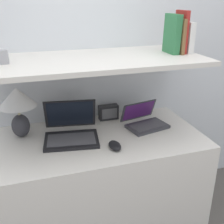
{
  "coord_description": "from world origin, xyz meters",
  "views": [
    {
      "loc": [
        -0.42,
        -1.2,
        1.58
      ],
      "look_at": [
        0.06,
        0.34,
        0.91
      ],
      "focal_mm": 45.0,
      "sensor_mm": 36.0,
      "label": 1
    }
  ],
  "objects_px": {
    "laptop_small": "(145,121)",
    "book_brown": "(177,36)",
    "table_lamp": "(18,104)",
    "shelf_gadget": "(1,57)",
    "laptop_large": "(71,131)",
    "computer_mouse": "(115,146)",
    "book_green": "(172,34)",
    "book_red": "(181,32)",
    "book_white": "(186,37)",
    "router_box": "(108,112)"
  },
  "relations": [
    {
      "from": "book_green",
      "to": "shelf_gadget",
      "type": "distance_m",
      "value": 1.02
    },
    {
      "from": "router_box",
      "to": "book_brown",
      "type": "distance_m",
      "value": 0.7
    },
    {
      "from": "table_lamp",
      "to": "book_red",
      "type": "height_order",
      "value": "book_red"
    },
    {
      "from": "table_lamp",
      "to": "book_green",
      "type": "relative_size",
      "value": 1.35
    },
    {
      "from": "shelf_gadget",
      "to": "table_lamp",
      "type": "bearing_deg",
      "value": 60.64
    },
    {
      "from": "book_green",
      "to": "shelf_gadget",
      "type": "relative_size",
      "value": 3.2
    },
    {
      "from": "table_lamp",
      "to": "laptop_large",
      "type": "relative_size",
      "value": 0.87
    },
    {
      "from": "computer_mouse",
      "to": "book_red",
      "type": "distance_m",
      "value": 0.83
    },
    {
      "from": "router_box",
      "to": "laptop_small",
      "type": "bearing_deg",
      "value": -43.02
    },
    {
      "from": "book_brown",
      "to": "router_box",
      "type": "bearing_deg",
      "value": 155.67
    },
    {
      "from": "router_box",
      "to": "book_red",
      "type": "xyz_separation_m",
      "value": [
        0.43,
        -0.18,
        0.57
      ]
    },
    {
      "from": "computer_mouse",
      "to": "shelf_gadget",
      "type": "height_order",
      "value": "shelf_gadget"
    },
    {
      "from": "book_white",
      "to": "shelf_gadget",
      "type": "relative_size",
      "value": 2.54
    },
    {
      "from": "laptop_large",
      "to": "book_green",
      "type": "height_order",
      "value": "book_green"
    },
    {
      "from": "laptop_small",
      "to": "book_brown",
      "type": "height_order",
      "value": "book_brown"
    },
    {
      "from": "table_lamp",
      "to": "computer_mouse",
      "type": "xyz_separation_m",
      "value": [
        0.52,
        -0.33,
        -0.2
      ]
    },
    {
      "from": "laptop_small",
      "to": "book_brown",
      "type": "bearing_deg",
      "value": 2.01
    },
    {
      "from": "laptop_small",
      "to": "book_white",
      "type": "relative_size",
      "value": 1.62
    },
    {
      "from": "laptop_small",
      "to": "book_red",
      "type": "xyz_separation_m",
      "value": [
        0.23,
        0.01,
        0.59
      ]
    },
    {
      "from": "computer_mouse",
      "to": "router_box",
      "type": "xyz_separation_m",
      "value": [
        0.09,
        0.42,
        0.03
      ]
    },
    {
      "from": "book_brown",
      "to": "book_green",
      "type": "height_order",
      "value": "book_green"
    },
    {
      "from": "book_white",
      "to": "book_red",
      "type": "relative_size",
      "value": 0.73
    },
    {
      "from": "laptop_large",
      "to": "book_white",
      "type": "relative_size",
      "value": 1.95
    },
    {
      "from": "book_white",
      "to": "book_red",
      "type": "distance_m",
      "value": 0.05
    },
    {
      "from": "router_box",
      "to": "book_white",
      "type": "xyz_separation_m",
      "value": [
        0.47,
        -0.18,
        0.53
      ]
    },
    {
      "from": "router_box",
      "to": "book_white",
      "type": "relative_size",
      "value": 0.73
    },
    {
      "from": "laptop_large",
      "to": "book_white",
      "type": "xyz_separation_m",
      "value": [
        0.78,
        0.03,
        0.54
      ]
    },
    {
      "from": "table_lamp",
      "to": "laptop_small",
      "type": "xyz_separation_m",
      "value": [
        0.81,
        -0.09,
        -0.19
      ]
    },
    {
      "from": "laptop_large",
      "to": "book_red",
      "type": "height_order",
      "value": "book_red"
    },
    {
      "from": "table_lamp",
      "to": "shelf_gadget",
      "type": "bearing_deg",
      "value": -119.36
    },
    {
      "from": "computer_mouse",
      "to": "shelf_gadget",
      "type": "relative_size",
      "value": 1.56
    },
    {
      "from": "book_brown",
      "to": "book_green",
      "type": "relative_size",
      "value": 0.89
    },
    {
      "from": "laptop_large",
      "to": "router_box",
      "type": "relative_size",
      "value": 2.67
    },
    {
      "from": "router_box",
      "to": "book_green",
      "type": "relative_size",
      "value": 0.58
    },
    {
      "from": "book_green",
      "to": "router_box",
      "type": "bearing_deg",
      "value": 153.53
    },
    {
      "from": "laptop_small",
      "to": "book_red",
      "type": "distance_m",
      "value": 0.63
    },
    {
      "from": "book_white",
      "to": "book_brown",
      "type": "distance_m",
      "value": 0.07
    },
    {
      "from": "router_box",
      "to": "book_green",
      "type": "xyz_separation_m",
      "value": [
        0.37,
        -0.18,
        0.56
      ]
    },
    {
      "from": "book_red",
      "to": "book_green",
      "type": "distance_m",
      "value": 0.06
    },
    {
      "from": "book_white",
      "to": "book_red",
      "type": "bearing_deg",
      "value": 180.0
    },
    {
      "from": "computer_mouse",
      "to": "laptop_small",
      "type": "bearing_deg",
      "value": 38.8
    },
    {
      "from": "shelf_gadget",
      "to": "book_brown",
      "type": "bearing_deg",
      "value": -0.0
    },
    {
      "from": "laptop_small",
      "to": "book_red",
      "type": "relative_size",
      "value": 1.19
    },
    {
      "from": "shelf_gadget",
      "to": "router_box",
      "type": "bearing_deg",
      "value": 15.5
    },
    {
      "from": "router_box",
      "to": "book_green",
      "type": "bearing_deg",
      "value": -26.47
    },
    {
      "from": "computer_mouse",
      "to": "shelf_gadget",
      "type": "bearing_deg",
      "value": 156.94
    },
    {
      "from": "table_lamp",
      "to": "book_brown",
      "type": "xyz_separation_m",
      "value": [
        1.01,
        -0.09,
        0.38
      ]
    },
    {
      "from": "table_lamp",
      "to": "laptop_small",
      "type": "distance_m",
      "value": 0.84
    },
    {
      "from": "shelf_gadget",
      "to": "laptop_large",
      "type": "bearing_deg",
      "value": -5.31
    },
    {
      "from": "book_red",
      "to": "book_brown",
      "type": "bearing_deg",
      "value": -180.0
    }
  ]
}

